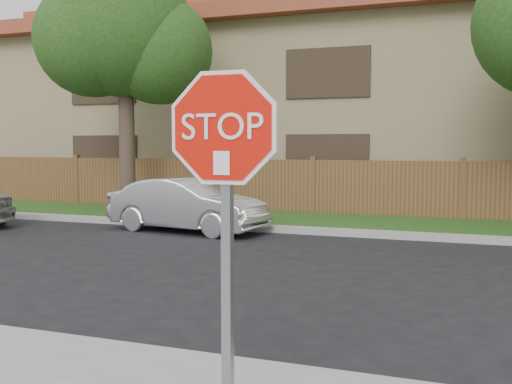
% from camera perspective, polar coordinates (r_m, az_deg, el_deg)
% --- Properties ---
extents(far_curb, '(70.00, 0.30, 0.15)m').
position_cam_1_polar(far_curb, '(13.27, 18.70, -4.20)').
color(far_curb, gray).
rests_on(far_curb, ground).
extents(grass_strip, '(70.00, 3.00, 0.12)m').
position_cam_1_polar(grass_strip, '(14.91, 18.88, -3.32)').
color(grass_strip, '#1E4714').
rests_on(grass_strip, ground).
extents(fence, '(70.00, 0.12, 1.60)m').
position_cam_1_polar(fence, '(16.42, 19.09, -0.02)').
color(fence, '#57331E').
rests_on(fence, ground).
extents(apartment_building, '(35.20, 9.20, 7.20)m').
position_cam_1_polar(apartment_building, '(22.02, 19.61, 8.19)').
color(apartment_building, '#897B55').
rests_on(apartment_building, ground).
extents(tree_left, '(4.80, 3.90, 7.78)m').
position_cam_1_polar(tree_left, '(17.55, -12.56, 14.91)').
color(tree_left, '#382B21').
rests_on(tree_left, ground).
extents(stop_sign, '(1.01, 0.13, 2.55)m').
position_cam_1_polar(stop_sign, '(3.81, -3.03, 1.29)').
color(stop_sign, gray).
rests_on(stop_sign, sidewalk_near).
extents(sedan_left, '(3.95, 1.87, 1.25)m').
position_cam_1_polar(sedan_left, '(14.05, -6.54, -1.24)').
color(sedan_left, silver).
rests_on(sedan_left, ground).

